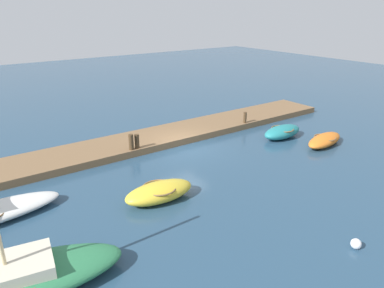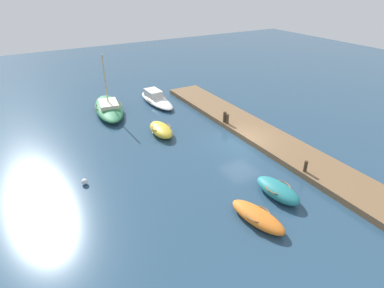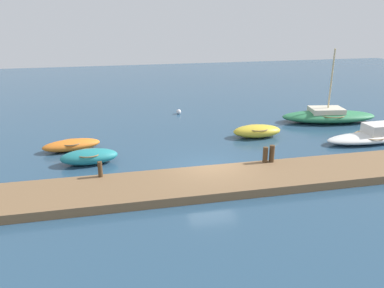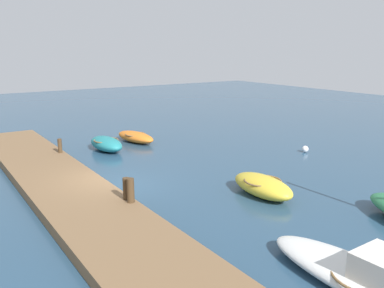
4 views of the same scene
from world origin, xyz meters
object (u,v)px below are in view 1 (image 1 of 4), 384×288
rowboat_orange (325,140)px  mooring_post_west (245,118)px  rowboat_yellow (159,192)px  dinghy_teal (282,132)px  sailboat_green (5,282)px  marker_buoy (356,244)px  mooring_post_mid_west (137,141)px  mooring_post_mid_east (131,142)px

rowboat_orange → mooring_post_west: bearing=-82.1°
rowboat_yellow → rowboat_orange: bearing=-177.0°
dinghy_teal → rowboat_orange: bearing=111.2°
sailboat_green → marker_buoy: size_ratio=19.17×
dinghy_teal → marker_buoy: 11.48m
rowboat_yellow → dinghy_teal: (-10.57, -2.39, -0.00)m
dinghy_teal → mooring_post_west: size_ratio=4.13×
rowboat_yellow → mooring_post_west: (-9.96, -5.23, 0.37)m
dinghy_teal → rowboat_orange: (-1.09, 2.40, -0.08)m
rowboat_orange → mooring_post_west: 5.53m
mooring_post_west → mooring_post_mid_west: 8.30m
rowboat_orange → mooring_post_west: (1.70, -5.24, 0.45)m
rowboat_yellow → marker_buoy: rowboat_yellow is taller
sailboat_green → mooring_post_mid_west: 11.08m
sailboat_green → mooring_post_west: 18.10m
rowboat_orange → marker_buoy: 10.41m
mooring_post_west → sailboat_green: bearing=24.4°
mooring_post_mid_west → rowboat_yellow: bearing=72.5°
mooring_post_mid_west → marker_buoy: bearing=100.4°
mooring_post_west → marker_buoy: mooring_post_west is taller
rowboat_yellow → mooring_post_west: 11.25m
sailboat_green → mooring_post_mid_west: (-8.18, -7.46, 0.34)m
rowboat_yellow → rowboat_orange: (-11.66, 0.01, -0.08)m
rowboat_yellow → dinghy_teal: size_ratio=1.04×
mooring_post_west → marker_buoy: size_ratio=1.98×
mooring_post_mid_west → sailboat_green: bearing=42.4°
mooring_post_west → mooring_post_mid_west: size_ratio=0.91×
sailboat_green → mooring_post_mid_east: size_ratio=8.10×
sailboat_green → mooring_post_mid_west: size_ratio=8.82×
mooring_post_west → mooring_post_mid_west: (8.30, 0.00, 0.04)m
mooring_post_west → mooring_post_mid_east: mooring_post_mid_east is taller
rowboat_yellow → sailboat_green: size_ratio=0.45×
mooring_post_mid_east → marker_buoy: size_ratio=2.37×
sailboat_green → marker_buoy: (-10.41, 4.70, -0.29)m
dinghy_teal → rowboat_yellow: bearing=9.6°
rowboat_yellow → marker_buoy: 7.95m
mooring_post_west → dinghy_teal: bearing=102.2°
rowboat_yellow → mooring_post_mid_west: 5.50m
rowboat_yellow → sailboat_green: (6.53, 2.24, 0.07)m
rowboat_orange → mooring_post_mid_east: 11.62m
mooring_post_mid_east → marker_buoy: mooring_post_mid_east is taller
rowboat_orange → mooring_post_west: mooring_post_west is taller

